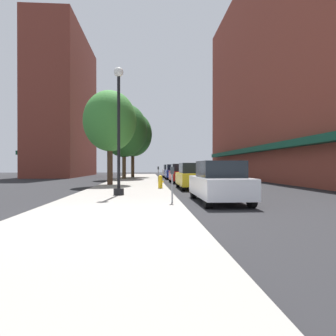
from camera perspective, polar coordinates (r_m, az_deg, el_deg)
The scene contains 16 objects.
ground_plane at distance 25.98m, azimuth 2.46°, elevation -2.87°, with size 90.00×90.00×0.00m, color #232326.
sidewalk_slab at distance 26.85m, azimuth -6.30°, elevation -2.64°, with size 4.80×50.00×0.12m, color gray.
building_right_brick at distance 34.32m, azimuth 21.13°, elevation 17.22°, with size 6.80×40.00×22.91m.
building_far_background at distance 47.24m, azimuth -19.03°, elevation 11.03°, with size 6.80×18.00×20.51m.
lamppost at distance 14.09m, azimuth -9.39°, elevation 7.47°, with size 0.48×0.48×5.90m.
fire_hydrant at distance 18.07m, azimuth -1.46°, elevation -2.62°, with size 0.33×0.26×0.79m.
parking_meter_near at distance 10.90m, azimuth 0.81°, elevation -2.31°, with size 0.14×0.09×1.31m.
parking_meter_far at distance 26.11m, azimuth -1.87°, elevation -0.77°, with size 0.14×0.09×1.31m.
tree_near at distance 32.28m, azimuth -8.38°, elevation 7.10°, with size 4.94×4.94×7.99m.
tree_mid at distance 22.44m, azimuth -11.02°, elevation 8.74°, with size 3.85×3.85×6.85m.
tree_far at distance 37.00m, azimuth -6.75°, elevation 6.38°, with size 4.72×4.72×7.96m.
car_white at distance 12.10m, azimuth 9.72°, elevation -2.72°, with size 1.80×4.30×1.66m.
car_yellow at distance 19.10m, azimuth 4.71°, elevation -1.60°, with size 1.80×4.30×1.66m.
car_red at distance 26.09m, azimuth 2.42°, elevation -1.08°, with size 1.80×4.30×1.66m.
car_blue at distance 33.36m, azimuth 1.07°, elevation -0.77°, with size 1.80×4.30×1.66m.
car_silver at distance 39.15m, azimuth 0.35°, elevation -0.61°, with size 1.80×4.30×1.66m.
Camera 1 is at (1.18, -7.79, 1.45)m, focal length 31.97 mm.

